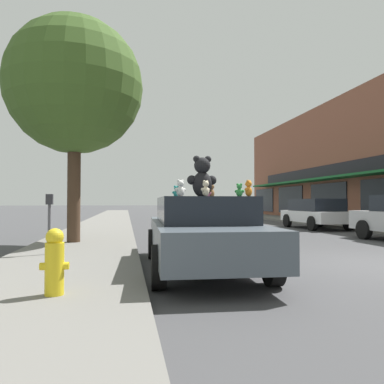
{
  "coord_description": "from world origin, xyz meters",
  "views": [
    {
      "loc": [
        -4.96,
        -6.58,
        1.23
      ],
      "look_at": [
        -3.09,
        3.98,
        1.52
      ],
      "focal_mm": 35.0,
      "sensor_mm": 36.0,
      "label": 1
    }
  ],
  "objects_px": {
    "teddy_bear_teal": "(176,192)",
    "teddy_bear_orange": "(249,189)",
    "parked_car_far_right": "(316,212)",
    "street_tree": "(75,87)",
    "teddy_bear_pink": "(207,192)",
    "teddy_bear_cream": "(206,189)",
    "teddy_bear_brown": "(211,191)",
    "teddy_bear_green": "(239,190)",
    "plush_art_car": "(201,230)",
    "teddy_bear_white": "(180,189)",
    "fire_hydrant": "(55,261)",
    "parking_meter": "(49,216)",
    "teddy_bear_giant": "(202,177)"
  },
  "relations": [
    {
      "from": "teddy_bear_teal",
      "to": "teddy_bear_orange",
      "type": "height_order",
      "value": "teddy_bear_orange"
    },
    {
      "from": "teddy_bear_giant",
      "to": "teddy_bear_cream",
      "type": "relative_size",
      "value": 3.16
    },
    {
      "from": "teddy_bear_green",
      "to": "fire_hydrant",
      "type": "xyz_separation_m",
      "value": [
        -2.8,
        -1.64,
        -0.91
      ]
    },
    {
      "from": "parked_car_far_right",
      "to": "parking_meter",
      "type": "bearing_deg",
      "value": -143.12
    },
    {
      "from": "teddy_bear_giant",
      "to": "teddy_bear_green",
      "type": "height_order",
      "value": "teddy_bear_giant"
    },
    {
      "from": "teddy_bear_teal",
      "to": "teddy_bear_cream",
      "type": "distance_m",
      "value": 1.74
    },
    {
      "from": "teddy_bear_cream",
      "to": "teddy_bear_orange",
      "type": "xyz_separation_m",
      "value": [
        0.68,
        -0.07,
        0.0
      ]
    },
    {
      "from": "teddy_bear_brown",
      "to": "parking_meter",
      "type": "distance_m",
      "value": 3.48
    },
    {
      "from": "teddy_bear_giant",
      "to": "fire_hydrant",
      "type": "relative_size",
      "value": 1.02
    },
    {
      "from": "teddy_bear_white",
      "to": "teddy_bear_green",
      "type": "distance_m",
      "value": 1.04
    },
    {
      "from": "teddy_bear_giant",
      "to": "teddy_bear_brown",
      "type": "relative_size",
      "value": 2.51
    },
    {
      "from": "teddy_bear_teal",
      "to": "teddy_bear_green",
      "type": "relative_size",
      "value": 1.02
    },
    {
      "from": "teddy_bear_green",
      "to": "fire_hydrant",
      "type": "bearing_deg",
      "value": 66.5
    },
    {
      "from": "parked_car_far_right",
      "to": "street_tree",
      "type": "distance_m",
      "value": 11.93
    },
    {
      "from": "teddy_bear_cream",
      "to": "teddy_bear_white",
      "type": "xyz_separation_m",
      "value": [
        -0.29,
        0.74,
        0.03
      ]
    },
    {
      "from": "plush_art_car",
      "to": "fire_hydrant",
      "type": "relative_size",
      "value": 6.11
    },
    {
      "from": "teddy_bear_green",
      "to": "parking_meter",
      "type": "height_order",
      "value": "teddy_bear_green"
    },
    {
      "from": "teddy_bear_teal",
      "to": "parked_car_far_right",
      "type": "bearing_deg",
      "value": -105.33
    },
    {
      "from": "teddy_bear_pink",
      "to": "plush_art_car",
      "type": "bearing_deg",
      "value": 93.1
    },
    {
      "from": "teddy_bear_white",
      "to": "street_tree",
      "type": "relative_size",
      "value": 0.05
    },
    {
      "from": "teddy_bear_pink",
      "to": "teddy_bear_teal",
      "type": "relative_size",
      "value": 1.02
    },
    {
      "from": "teddy_bear_pink",
      "to": "teddy_bear_cream",
      "type": "distance_m",
      "value": 2.18
    },
    {
      "from": "teddy_bear_cream",
      "to": "parked_car_far_right",
      "type": "distance_m",
      "value": 12.67
    },
    {
      "from": "teddy_bear_white",
      "to": "teddy_bear_teal",
      "type": "bearing_deg",
      "value": -118.86
    },
    {
      "from": "teddy_bear_pink",
      "to": "teddy_bear_cream",
      "type": "xyz_separation_m",
      "value": [
        -0.49,
        -2.12,
        0.0
      ]
    },
    {
      "from": "parked_car_far_right",
      "to": "teddy_bear_cream",
      "type": "bearing_deg",
      "value": -125.84
    },
    {
      "from": "teddy_bear_teal",
      "to": "parking_meter",
      "type": "height_order",
      "value": "teddy_bear_teal"
    },
    {
      "from": "teddy_bear_brown",
      "to": "teddy_bear_green",
      "type": "bearing_deg",
      "value": 44.0
    },
    {
      "from": "teddy_bear_brown",
      "to": "street_tree",
      "type": "relative_size",
      "value": 0.05
    },
    {
      "from": "teddy_bear_green",
      "to": "parked_car_far_right",
      "type": "distance_m",
      "value": 11.78
    },
    {
      "from": "teddy_bear_pink",
      "to": "teddy_bear_white",
      "type": "height_order",
      "value": "teddy_bear_white"
    },
    {
      "from": "teddy_bear_teal",
      "to": "teddy_bear_green",
      "type": "distance_m",
      "value": 1.5
    },
    {
      "from": "parked_car_far_right",
      "to": "street_tree",
      "type": "relative_size",
      "value": 0.64
    },
    {
      "from": "street_tree",
      "to": "fire_hydrant",
      "type": "bearing_deg",
      "value": -84.47
    },
    {
      "from": "teddy_bear_teal",
      "to": "teddy_bear_white",
      "type": "xyz_separation_m",
      "value": [
        -0.06,
        -0.98,
        0.03
      ]
    },
    {
      "from": "parked_car_far_right",
      "to": "teddy_bear_green",
      "type": "bearing_deg",
      "value": -124.6
    },
    {
      "from": "teddy_bear_giant",
      "to": "teddy_bear_teal",
      "type": "distance_m",
      "value": 0.66
    },
    {
      "from": "teddy_bear_white",
      "to": "street_tree",
      "type": "bearing_deg",
      "value": -86.43
    },
    {
      "from": "plush_art_car",
      "to": "teddy_bear_white",
      "type": "bearing_deg",
      "value": -148.24
    },
    {
      "from": "teddy_bear_pink",
      "to": "parked_car_far_right",
      "type": "bearing_deg",
      "value": -109.57
    },
    {
      "from": "teddy_bear_cream",
      "to": "teddy_bear_white",
      "type": "distance_m",
      "value": 0.8
    },
    {
      "from": "teddy_bear_pink",
      "to": "teddy_bear_green",
      "type": "distance_m",
      "value": 1.56
    },
    {
      "from": "teddy_bear_orange",
      "to": "parking_meter",
      "type": "relative_size",
      "value": 0.21
    },
    {
      "from": "parking_meter",
      "to": "fire_hydrant",
      "type": "bearing_deg",
      "value": -78.17
    },
    {
      "from": "teddy_bear_giant",
      "to": "teddy_bear_white",
      "type": "relative_size",
      "value": 2.62
    },
    {
      "from": "teddy_bear_brown",
      "to": "parking_meter",
      "type": "relative_size",
      "value": 0.25
    },
    {
      "from": "teddy_bear_orange",
      "to": "fire_hydrant",
      "type": "bearing_deg",
      "value": -28.47
    },
    {
      "from": "teddy_bear_giant",
      "to": "teddy_bear_green",
      "type": "distance_m",
      "value": 0.94
    },
    {
      "from": "plush_art_car",
      "to": "teddy_bear_white",
      "type": "xyz_separation_m",
      "value": [
        -0.42,
        -0.23,
        0.75
      ]
    },
    {
      "from": "plush_art_car",
      "to": "teddy_bear_giant",
      "type": "xyz_separation_m",
      "value": [
        0.09,
        0.34,
        0.99
      ]
    }
  ]
}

